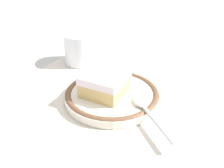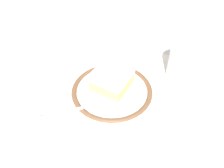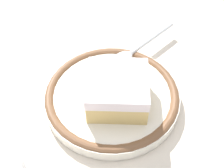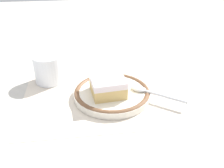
{
  "view_description": "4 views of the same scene",
  "coord_description": "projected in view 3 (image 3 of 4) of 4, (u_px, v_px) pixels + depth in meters",
  "views": [
    {
      "loc": [
        0.25,
        -0.42,
        0.32
      ],
      "look_at": [
        -0.01,
        -0.02,
        0.04
      ],
      "focal_mm": 45.78,
      "sensor_mm": 36.0,
      "label": 1
    },
    {
      "loc": [
        0.3,
        0.2,
        0.4
      ],
      "look_at": [
        -0.01,
        -0.02,
        0.04
      ],
      "focal_mm": 37.65,
      "sensor_mm": 36.0,
      "label": 2
    },
    {
      "loc": [
        -0.28,
        -0.05,
        0.35
      ],
      "look_at": [
        -0.01,
        -0.02,
        0.04
      ],
      "focal_mm": 50.26,
      "sensor_mm": 36.0,
      "label": 3
    },
    {
      "loc": [
        -0.08,
        -0.52,
        0.33
      ],
      "look_at": [
        -0.01,
        -0.02,
        0.04
      ],
      "focal_mm": 39.32,
      "sensor_mm": 36.0,
      "label": 4
    }
  ],
  "objects": [
    {
      "name": "placemat",
      "position": [
        102.0,
        95.0,
        0.45
      ],
      "size": [
        0.46,
        0.3,
        0.0
      ],
      "primitive_type": "cube",
      "color": "beige",
      "rests_on": "ground_plane"
    },
    {
      "name": "ground_plane",
      "position": [
        102.0,
        95.0,
        0.45
      ],
      "size": [
        2.4,
        2.4,
        0.0
      ],
      "primitive_type": "plane",
      "color": "#B7B2A8"
    },
    {
      "name": "cake_slice",
      "position": [
        118.0,
        90.0,
        0.41
      ],
      "size": [
        0.09,
        0.09,
        0.04
      ],
      "color": "#DBB76B",
      "rests_on": "plate"
    },
    {
      "name": "spoon",
      "position": [
        133.0,
        51.0,
        0.48
      ],
      "size": [
        0.12,
        0.1,
        0.01
      ],
      "color": "silver",
      "rests_on": "plate"
    },
    {
      "name": "plate",
      "position": [
        112.0,
        96.0,
        0.44
      ],
      "size": [
        0.19,
        0.19,
        0.02
      ],
      "color": "silver",
      "rests_on": "placemat"
    }
  ]
}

